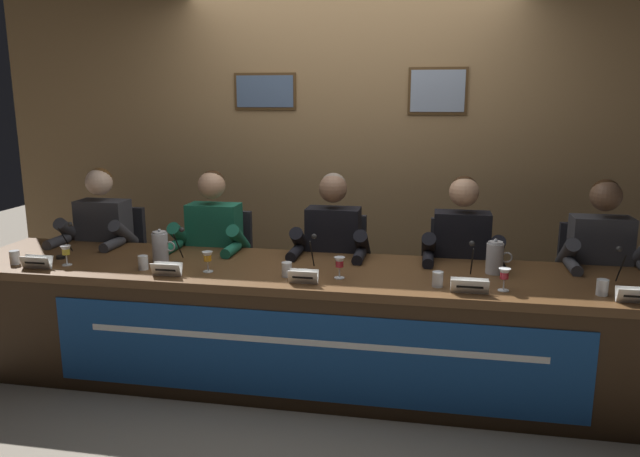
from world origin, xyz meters
The scene contains 34 objects.
ground_plane centered at (0.00, 0.00, 0.00)m, with size 12.00×12.00×0.00m, color gray.
wall_back_panelled centered at (0.00, 1.27, 1.30)m, with size 5.75×0.14×2.60m.
conference_table centered at (0.00, -0.12, 0.51)m, with size 4.55×0.85×0.72m.
chair_far_left centered at (-1.70, 0.61, 0.45)m, with size 0.44×0.44×0.92m.
panelist_far_left centered at (-1.70, 0.41, 0.73)m, with size 0.51×0.48×1.25m.
nameplate_far_left centered at (-1.69, -0.31, 0.76)m, with size 0.19×0.06×0.08m.
juice_glass_far_left centered at (-1.55, -0.20, 0.81)m, with size 0.06×0.06×0.12m.
water_cup_far_left centered at (-1.89, -0.24, 0.76)m, with size 0.06×0.06×0.08m.
microphone_far_left centered at (-1.68, -0.03, 0.80)m, with size 0.06×0.17×0.22m.
chair_left centered at (-0.85, 0.61, 0.45)m, with size 0.44×0.44×0.92m.
panelist_left centered at (-0.85, 0.41, 0.73)m, with size 0.51×0.48×1.25m.
nameplate_left centered at (-0.85, -0.31, 0.76)m, with size 0.18×0.06×0.08m.
juice_glass_left centered at (-0.64, -0.18, 0.81)m, with size 0.06×0.06×0.12m.
water_cup_left centered at (-1.04, -0.21, 0.76)m, with size 0.06×0.06×0.08m.
microphone_left centered at (-0.89, -0.05, 0.80)m, with size 0.06×0.17×0.22m.
chair_center centered at (0.00, 0.61, 0.45)m, with size 0.44×0.44×0.92m.
panelist_center centered at (0.00, 0.41, 0.73)m, with size 0.51×0.48×1.25m.
nameplate_center centered at (-0.04, -0.31, 0.76)m, with size 0.17×0.06×0.08m.
juice_glass_center centered at (0.14, -0.17, 0.81)m, with size 0.06×0.06×0.12m.
water_cup_center centered at (-0.16, -0.19, 0.76)m, with size 0.06×0.06×0.08m.
microphone_center centered at (-0.04, -0.09, 0.80)m, with size 0.06×0.17×0.22m.
chair_right centered at (0.85, 0.61, 0.45)m, with size 0.44×0.44×0.92m.
panelist_right centered at (0.85, 0.41, 0.73)m, with size 0.51×0.48×1.25m.
nameplate_right centered at (0.86, -0.31, 0.76)m, with size 0.20×0.06×0.08m.
juice_glass_right centered at (1.04, -0.23, 0.81)m, with size 0.06×0.06×0.12m.
water_cup_right centered at (0.70, -0.23, 0.76)m, with size 0.06×0.06×0.08m.
microphone_right centered at (0.88, -0.10, 0.80)m, with size 0.06×0.17×0.22m.
chair_far_right centered at (1.70, 0.61, 0.45)m, with size 0.44×0.44×0.92m.
panelist_far_right centered at (1.70, 0.41, 0.73)m, with size 0.51×0.48×1.25m.
nameplate_far_right centered at (1.68, -0.32, 0.76)m, with size 0.20×0.06×0.08m.
water_cup_far_right centered at (1.54, -0.22, 0.76)m, with size 0.06×0.06×0.08m.
microphone_far_right centered at (1.67, -0.09, 0.80)m, with size 0.06×0.17×0.22m.
water_pitcher_left_side centered at (-1.02, -0.01, 0.82)m, with size 0.15×0.10×0.21m.
water_pitcher_right_side centered at (1.03, 0.10, 0.82)m, with size 0.15×0.10×0.21m.
Camera 1 is at (0.64, -3.43, 1.73)m, focal length 33.70 mm.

